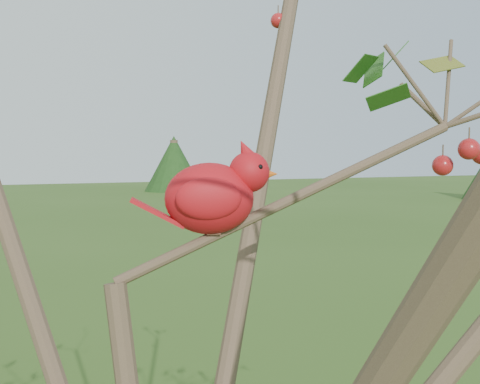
{
  "coord_description": "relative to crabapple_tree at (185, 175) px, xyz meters",
  "views": [
    {
      "loc": [
        -0.23,
        -0.83,
        2.16
      ],
      "look_at": [
        0.15,
        0.07,
        2.09
      ],
      "focal_mm": 45.0,
      "sensor_mm": 36.0,
      "label": 1
    }
  ],
  "objects": [
    {
      "name": "crabapple_tree",
      "position": [
        0.0,
        0.0,
        0.0
      ],
      "size": [
        2.35,
        2.05,
        2.95
      ],
      "color": "#483427",
      "rests_on": "ground"
    },
    {
      "name": "cardinal",
      "position": [
        0.09,
        0.11,
        -0.04
      ],
      "size": [
        0.24,
        0.14,
        0.17
      ],
      "rotation": [
        0.0,
        0.0,
        -0.26
      ],
      "color": "red",
      "rests_on": "ground"
    }
  ]
}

